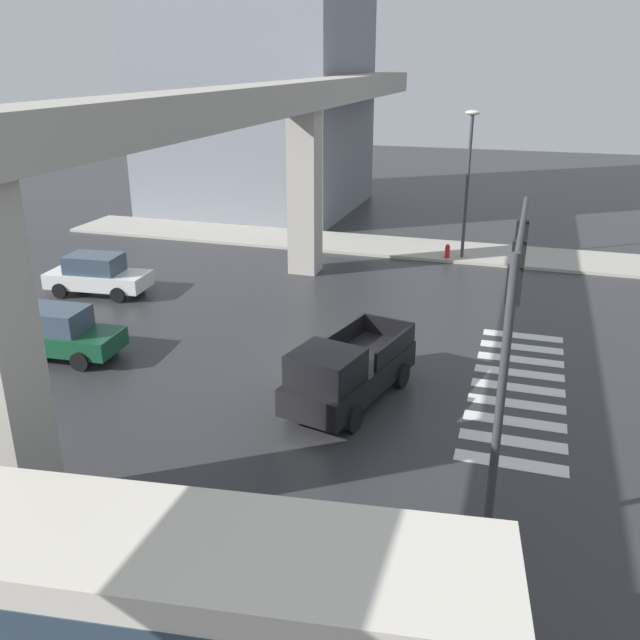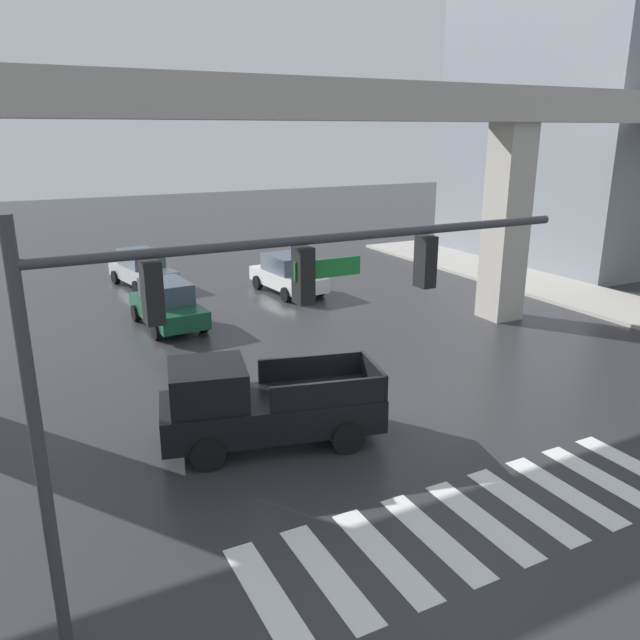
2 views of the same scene
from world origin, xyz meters
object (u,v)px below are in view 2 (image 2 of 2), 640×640
at_px(pickup_truck, 259,405).
at_px(traffic_signal_mast, 231,320).
at_px(sedan_silver, 142,269).
at_px(sedan_dark_green, 167,304).
at_px(sedan_white, 287,274).

height_order(pickup_truck, traffic_signal_mast, traffic_signal_mast).
xyz_separation_m(pickup_truck, sedan_silver, (0.96, 17.09, -0.14)).
distance_m(pickup_truck, sedan_dark_green, 10.26).
bearing_deg(sedan_silver, pickup_truck, -93.23).
bearing_deg(pickup_truck, sedan_white, 62.90).
relative_size(sedan_silver, traffic_signal_mast, 0.52).
bearing_deg(sedan_white, sedan_dark_green, -157.16).
relative_size(pickup_truck, sedan_dark_green, 1.22).
xyz_separation_m(sedan_dark_green, traffic_signal_mast, (-2.54, -14.69, 3.71)).
xyz_separation_m(sedan_silver, sedan_white, (5.60, -4.25, 0.00)).
relative_size(pickup_truck, sedan_white, 1.22).
height_order(sedan_dark_green, sedan_silver, same).
distance_m(sedan_dark_green, traffic_signal_mast, 15.36).
height_order(pickup_truck, sedan_silver, pickup_truck).
height_order(pickup_truck, sedan_dark_green, pickup_truck).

